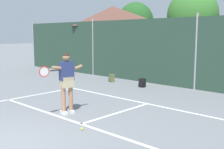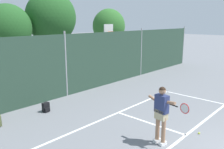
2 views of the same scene
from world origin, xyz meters
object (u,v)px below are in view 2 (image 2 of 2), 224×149
at_px(tennis_player, 162,110).
at_px(tennis_ball, 199,133).
at_px(basketball_hoop, 108,42).
at_px(backpack_black, 46,107).

distance_m(tennis_player, tennis_ball, 1.92).
relative_size(basketball_hoop, backpack_black, 7.67).
xyz_separation_m(basketball_hoop, backpack_black, (-7.32, -3.22, -2.12)).
xyz_separation_m(tennis_ball, backpack_black, (-2.37, 5.66, 0.16)).
relative_size(tennis_player, backpack_black, 4.01).
bearing_deg(basketball_hoop, tennis_ball, -119.13).
distance_m(basketball_hoop, tennis_player, 10.48).
height_order(basketball_hoop, tennis_player, basketball_hoop).
bearing_deg(tennis_player, tennis_ball, -24.23).
distance_m(tennis_player, backpack_black, 5.17).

